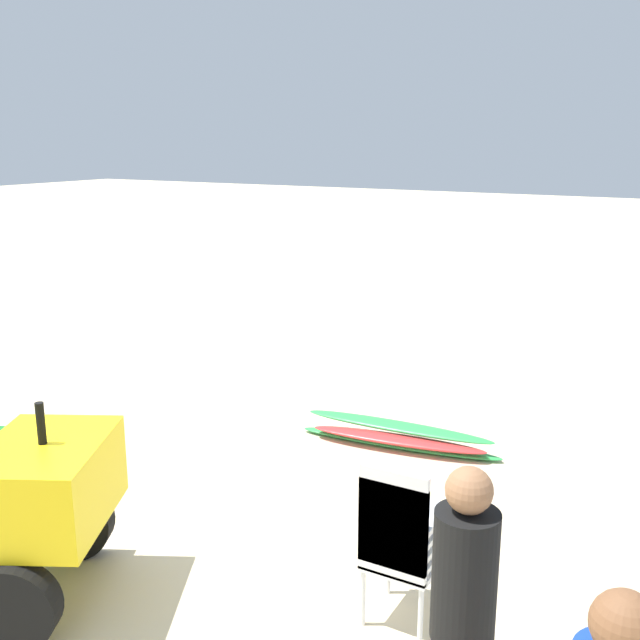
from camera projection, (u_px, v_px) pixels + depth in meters
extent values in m
plane|color=beige|center=(92.00, 566.00, 5.79)|extent=(80.00, 80.00, 0.00)
cube|color=yellow|center=(47.00, 484.00, 5.18)|extent=(1.22, 1.34, 0.60)
cylinder|color=black|center=(41.00, 423.00, 5.08)|extent=(0.08, 0.08, 0.30)
cylinder|color=black|center=(75.00, 521.00, 5.86)|extent=(0.62, 0.44, 0.60)
cylinder|color=black|center=(14.00, 607.00, 4.80)|extent=(0.62, 0.44, 0.60)
cube|color=silver|center=(405.00, 561.00, 5.07)|extent=(0.48, 0.48, 0.04)
cube|color=silver|center=(392.00, 550.00, 4.83)|extent=(0.48, 0.04, 0.40)
cube|color=silver|center=(405.00, 549.00, 5.05)|extent=(0.48, 0.48, 0.04)
cube|color=silver|center=(392.00, 537.00, 4.81)|extent=(0.48, 0.04, 0.40)
cube|color=silver|center=(405.00, 537.00, 5.02)|extent=(0.48, 0.48, 0.04)
cube|color=silver|center=(393.00, 525.00, 4.79)|extent=(0.48, 0.04, 0.40)
cube|color=silver|center=(406.00, 525.00, 5.00)|extent=(0.48, 0.48, 0.04)
cube|color=silver|center=(393.00, 512.00, 4.77)|extent=(0.48, 0.04, 0.40)
cube|color=silver|center=(406.00, 513.00, 4.98)|extent=(0.48, 0.48, 0.04)
cube|color=silver|center=(393.00, 499.00, 4.75)|extent=(0.48, 0.04, 0.40)
cylinder|color=silver|center=(443.00, 584.00, 5.20)|extent=(0.04, 0.04, 0.42)
cylinder|color=silver|center=(389.00, 567.00, 5.40)|extent=(0.04, 0.04, 0.42)
cylinder|color=silver|center=(421.00, 616.00, 4.85)|extent=(0.04, 0.04, 0.42)
cylinder|color=silver|center=(363.00, 597.00, 5.05)|extent=(0.04, 0.04, 0.42)
ellipsoid|color=green|center=(399.00, 443.00, 8.01)|extent=(2.24, 0.54, 0.08)
ellipsoid|color=red|center=(397.00, 440.00, 7.90)|extent=(1.92, 0.54, 0.08)
ellipsoid|color=green|center=(398.00, 426.00, 8.05)|extent=(2.14, 0.41, 0.08)
cylinder|color=black|center=(465.00, 575.00, 3.60)|extent=(0.32, 0.32, 0.67)
sphere|color=#9E6B47|center=(469.00, 490.00, 3.49)|extent=(0.23, 0.23, 0.23)
sphere|color=brown|center=(625.00, 624.00, 2.48)|extent=(0.24, 0.24, 0.24)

